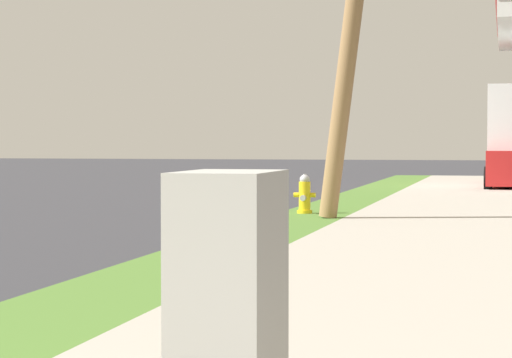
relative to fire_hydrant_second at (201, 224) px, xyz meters
name	(u,v)px	position (x,y,z in m)	size (l,w,h in m)	color
fire_hydrant_second	(201,224)	(0.00, 0.00, 0.00)	(0.42, 0.38, 0.74)	yellow
fire_hydrant_third	(305,196)	(0.06, 6.88, 0.00)	(0.42, 0.37, 0.74)	yellow
utility_cabinet	(229,313)	(2.50, -8.18, 0.25)	(0.49, 0.76, 1.24)	slate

